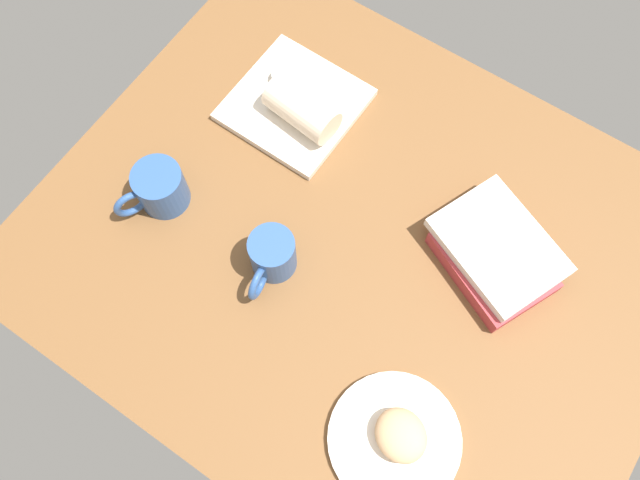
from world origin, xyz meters
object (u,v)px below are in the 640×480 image
at_px(scone_pastry, 401,435).
at_px(square_plate, 295,104).
at_px(second_mug, 272,256).
at_px(round_plate, 394,439).
at_px(book_stack, 495,256).
at_px(coffee_mug, 159,188).
at_px(breakfast_wrap, 302,109).
at_px(sauce_cup, 285,77).

bearing_deg(scone_pastry, square_plate, -40.39).
bearing_deg(second_mug, round_plate, 157.95).
distance_m(scone_pastry, square_plate, 0.63).
distance_m(square_plate, book_stack, 0.47).
height_order(scone_pastry, square_plate, scone_pastry).
xyz_separation_m(round_plate, square_plate, (0.48, -0.42, 0.00)).
bearing_deg(round_plate, coffee_mug, -12.52).
relative_size(book_stack, coffee_mug, 1.96).
bearing_deg(coffee_mug, square_plate, -106.23).
xyz_separation_m(round_plate, breakfast_wrap, (0.44, -0.39, 0.04)).
bearing_deg(book_stack, second_mug, 34.72).
bearing_deg(breakfast_wrap, second_mug, -149.31).
bearing_deg(coffee_mug, second_mug, -178.27).
height_order(breakfast_wrap, book_stack, breakfast_wrap).
xyz_separation_m(round_plate, coffee_mug, (0.56, -0.12, 0.04)).
xyz_separation_m(square_plate, breakfast_wrap, (-0.03, 0.02, 0.04)).
height_order(round_plate, sauce_cup, sauce_cup).
xyz_separation_m(round_plate, scone_pastry, (-0.00, -0.01, 0.03)).
bearing_deg(square_plate, breakfast_wrap, 145.85).
xyz_separation_m(sauce_cup, book_stack, (-0.50, 0.10, 0.00)).
bearing_deg(second_mug, book_stack, -145.28).
height_order(sauce_cup, breakfast_wrap, breakfast_wrap).
relative_size(scone_pastry, second_mug, 0.69).
height_order(scone_pastry, coffee_mug, coffee_mug).
height_order(round_plate, book_stack, book_stack).
xyz_separation_m(round_plate, book_stack, (0.01, -0.35, 0.02)).
xyz_separation_m(sauce_cup, coffee_mug, (0.04, 0.32, 0.02)).
distance_m(round_plate, breakfast_wrap, 0.59).
distance_m(breakfast_wrap, coffee_mug, 0.29).
relative_size(square_plate, coffee_mug, 1.77).
bearing_deg(square_plate, second_mug, 118.02).
distance_m(breakfast_wrap, second_mug, 0.29).
bearing_deg(square_plate, round_plate, 138.90).
height_order(scone_pastry, book_stack, scone_pastry).
xyz_separation_m(book_stack, second_mug, (0.31, 0.21, 0.02)).
bearing_deg(square_plate, coffee_mug, 73.77).
distance_m(square_plate, sauce_cup, 0.05).
height_order(scone_pastry, breakfast_wrap, breakfast_wrap).
distance_m(sauce_cup, coffee_mug, 0.32).
bearing_deg(round_plate, square_plate, -41.10).
distance_m(square_plate, breakfast_wrap, 0.06).
relative_size(book_stack, second_mug, 2.02).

